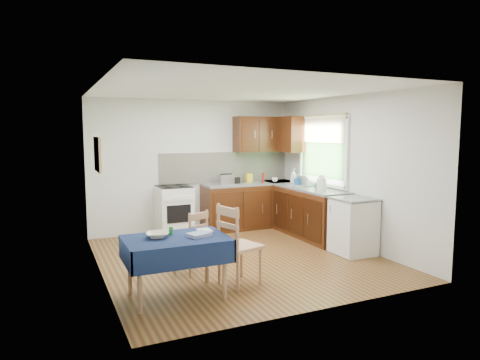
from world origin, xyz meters
name	(u,v)px	position (x,y,z in m)	size (l,w,h in m)	color
floor	(239,258)	(0.00, 0.00, 0.00)	(4.20, 4.20, 0.00)	#4B2714
ceiling	(239,90)	(0.00, 0.00, 2.50)	(4.00, 4.20, 0.02)	white
wall_back	(194,166)	(0.00, 2.10, 1.25)	(4.00, 0.02, 2.50)	silver
wall_front	(323,195)	(0.00, -2.10, 1.25)	(4.00, 0.02, 2.50)	silver
wall_left	(99,182)	(-2.00, 0.00, 1.25)	(0.02, 4.20, 2.50)	silver
wall_right	(348,171)	(2.00, 0.00, 1.25)	(0.02, 4.20, 2.50)	silver
base_cabinets	(277,209)	(1.36, 1.26, 0.43)	(1.90, 2.30, 0.86)	black
worktop_back	(250,184)	(1.05, 1.80, 0.88)	(1.90, 0.60, 0.04)	slate
worktop_right	(310,189)	(1.70, 0.65, 0.88)	(0.60, 1.70, 0.04)	slate
worktop_corner	(279,182)	(1.70, 1.80, 0.88)	(0.60, 0.60, 0.04)	slate
splashback	(226,167)	(0.65, 2.08, 1.20)	(2.70, 0.02, 0.60)	beige
upper_cabinets	(272,134)	(1.52, 1.80, 1.85)	(1.20, 0.85, 0.70)	black
stove	(174,211)	(-0.50, 1.80, 0.46)	(0.60, 0.61, 0.92)	white
window	(322,146)	(1.97, 0.70, 1.65)	(0.04, 1.48, 1.26)	#285422
fridge	(353,226)	(1.70, -0.55, 0.44)	(0.58, 0.60, 0.89)	white
corkboard	(98,154)	(-1.97, 0.30, 1.60)	(0.04, 0.62, 0.47)	#A47452
dining_table	(176,246)	(-1.30, -1.10, 0.60)	(1.16, 0.79, 0.70)	#101C43
chair_far	(193,240)	(-0.87, -0.38, 0.45)	(0.50, 0.50, 0.86)	#A47452
chair_near	(237,243)	(-0.51, -1.04, 0.54)	(0.56, 0.56, 1.02)	#A47452
toaster	(226,179)	(0.50, 1.72, 1.00)	(0.28, 0.17, 0.21)	silver
sandwich_press	(232,179)	(0.67, 1.85, 0.98)	(0.27, 0.23, 0.16)	black
sauce_bottle	(263,178)	(1.26, 1.66, 1.00)	(0.04, 0.04, 0.20)	#AE150D
yellow_packet	(249,178)	(1.07, 1.90, 0.99)	(0.13, 0.09, 0.17)	yellow
dish_rack	(302,185)	(1.70, 0.93, 0.92)	(0.44, 0.34, 0.21)	gray
kettle	(322,183)	(1.66, 0.27, 1.02)	(0.16, 0.16, 0.28)	white
cup	(275,180)	(1.53, 1.67, 0.95)	(0.12, 0.12, 0.09)	white
soap_bottle_a	(293,177)	(1.68, 1.21, 1.05)	(0.11, 0.12, 0.30)	white
soap_bottle_b	(297,181)	(1.63, 0.98, 1.00)	(0.09, 0.09, 0.19)	#1B56A2
soap_bottle_c	(318,184)	(1.71, 0.42, 0.99)	(0.14, 0.14, 0.18)	green
plate_bowl	(158,235)	(-1.49, -1.02, 0.73)	(0.26, 0.26, 0.06)	#EFE4C4
book	(198,231)	(-0.97, -0.94, 0.71)	(0.16, 0.21, 0.02)	white
spice_jar	(171,231)	(-1.32, -0.96, 0.75)	(0.05, 0.05, 0.10)	#268D3A
tea_towel	(199,235)	(-1.04, -1.16, 0.72)	(0.25, 0.19, 0.04)	#283594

